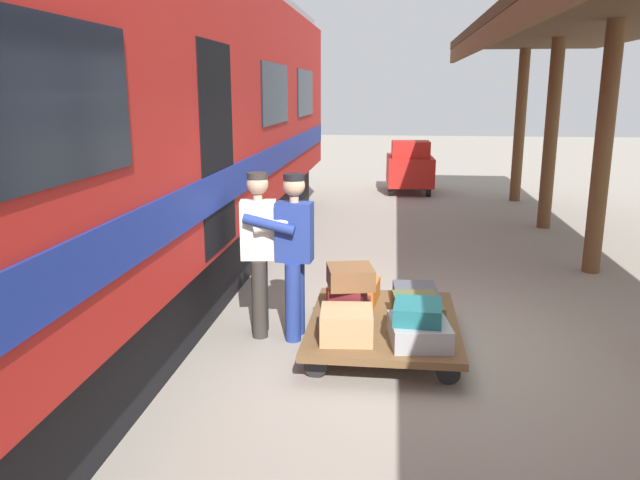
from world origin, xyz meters
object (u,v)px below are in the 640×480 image
Objects in this scene: suitcase_slate_roller at (415,296)px; suitcase_brown_leather at (350,277)px; suitcase_tan_vintage at (347,324)px; suitcase_orange_carryall at (354,292)px; train_car at (71,136)px; porter_by_door at (261,248)px; suitcase_maroon_trunk at (348,295)px; suitcase_teal_softside at (418,312)px; baggage_tug at (410,167)px; suitcase_gray_aluminum at (419,332)px; suitcase_olive_duffel at (417,310)px; suitcase_burgundy_valise at (351,310)px; porter_in_overalls at (293,251)px; luggage_cart at (383,324)px.

suitcase_brown_leather reaches higher than suitcase_slate_roller.
suitcase_tan_vintage is 1.05m from suitcase_orange_carryall.
train_car is 10.14× the size of porter_by_door.
suitcase_tan_vintage is at bearing 92.58° from suitcase_maroon_trunk.
suitcase_orange_carryall is 1.20× the size of suitcase_teal_softside.
baggage_tug reaches higher than suitcase_orange_carryall.
suitcase_gray_aluminum is 0.18m from suitcase_teal_softside.
suitcase_brown_leather reaches higher than suitcase_tan_vintage.
baggage_tug is at bearing -90.72° from suitcase_olive_duffel.
train_car reaches higher than suitcase_olive_duffel.
suitcase_orange_carryall is at bearing -90.41° from suitcase_brown_leather.
suitcase_tan_vintage is 0.53m from suitcase_burgundy_valise.
suitcase_maroon_trunk is 0.72m from porter_in_overalls.
suitcase_slate_roller and suitcase_burgundy_valise have the same top height.
suitcase_brown_leather reaches higher than suitcase_olive_duffel.
suitcase_olive_duffel is at bearing -177.84° from suitcase_maroon_trunk.
train_car is at bearing -9.39° from suitcase_teal_softside.
suitcase_slate_roller is 0.84m from suitcase_burgundy_valise.
suitcase_teal_softside is at bearing -44.34° from suitcase_gray_aluminum.
suitcase_maroon_trunk is at bearing -12.38° from suitcase_brown_leather.
baggage_tug is at bearing -98.14° from porter_in_overalls.
suitcase_teal_softside reaches higher than luggage_cart.
suitcase_tan_vintage reaches higher than suitcase_orange_carryall.
suitcase_maroon_trunk reaches higher than suitcase_slate_roller.
porter_by_door is at bearing -24.37° from suitcase_gray_aluminum.
suitcase_burgundy_valise is at bearing -90.00° from suitcase_tan_vintage.
suitcase_brown_leather is at bearing 2.57° from suitcase_olive_duffel.
suitcase_burgundy_valise is at bearing 0.00° from suitcase_olive_duffel.
suitcase_teal_softside is 1.07× the size of suitcase_brown_leather.
suitcase_orange_carryall is 9.31m from baggage_tug.
baggage_tug is at bearing -94.81° from suitcase_orange_carryall.
suitcase_olive_duffel reaches higher than luggage_cart.
baggage_tug is (-0.12, -9.27, 0.26)m from suitcase_slate_roller.
suitcase_burgundy_valise is 0.84m from suitcase_teal_softside.
suitcase_olive_duffel is at bearing -177.43° from suitcase_brown_leather.
luggage_cart is 3.70× the size of suitcase_burgundy_valise.
suitcase_maroon_trunk is 0.19m from suitcase_brown_leather.
suitcase_maroon_trunk is at bearing -36.41° from suitcase_gray_aluminum.
porter_by_door is (-1.87, -0.13, -1.14)m from train_car.
suitcase_tan_vintage is (-2.81, 0.59, -1.64)m from train_car.
luggage_cart is at bearing -175.83° from suitcase_maroon_trunk.
train_car is 36.93× the size of suitcase_teal_softside.
porter_in_overalls is (1.26, 0.39, 0.56)m from suitcase_slate_roller.
suitcase_olive_duffel is 0.37× the size of porter_in_overalls.
porter_by_door is 9.76m from baggage_tug.
porter_in_overalls is (1.26, -0.67, 0.55)m from suitcase_gray_aluminum.
luggage_cart is 4.10× the size of suitcase_teal_softside.
baggage_tug is at bearing -110.25° from train_car.
suitcase_burgundy_valise is 9.83m from baggage_tug.
luggage_cart is at bearing 171.19° from porter_by_door.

